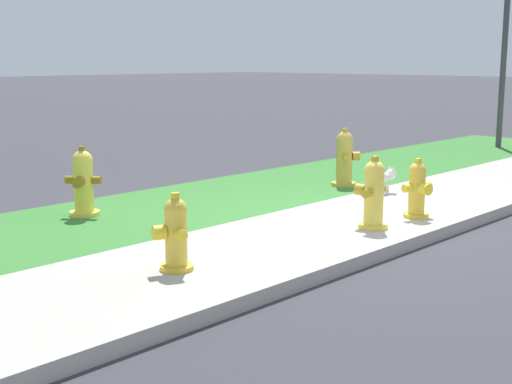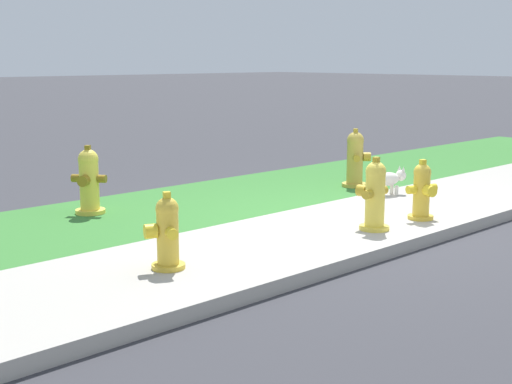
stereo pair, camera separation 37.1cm
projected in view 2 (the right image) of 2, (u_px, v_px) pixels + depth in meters
The scene contains 10 objects.
ground_plane at pixel (355, 223), 7.53m from camera, with size 120.00×120.00×0.00m, color #38383D.
sidewalk_pavement at pixel (355, 223), 7.53m from camera, with size 18.00×1.82×0.01m, color #ADA89E.
grass_verge at pixel (229, 197), 8.96m from camera, with size 18.00×2.20×0.01m, color #387A33.
street_curb at pixel (437, 234), 6.82m from camera, with size 18.00×0.16×0.12m, color #ADA89E.
fire_hydrant_across_street at pixel (355, 159), 9.60m from camera, with size 0.36×0.36×0.79m.
fire_hydrant_mid_block at pixel (167, 233), 5.82m from camera, with size 0.34×0.37×0.65m.
fire_hydrant_at_driveway at pixel (422, 192), 7.63m from camera, with size 0.37×0.34×0.66m.
fire_hydrant_by_grass_verge at pixel (89, 181), 7.92m from camera, with size 0.37×0.37×0.77m.
fire_hydrant_near_corner at pixel (375, 195), 7.15m from camera, with size 0.38×0.36×0.75m.
small_white_dog at pixel (390, 179), 9.01m from camera, with size 0.47×0.26×0.37m.
Camera 2 is at (-5.83, -4.58, 1.72)m, focal length 50.00 mm.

